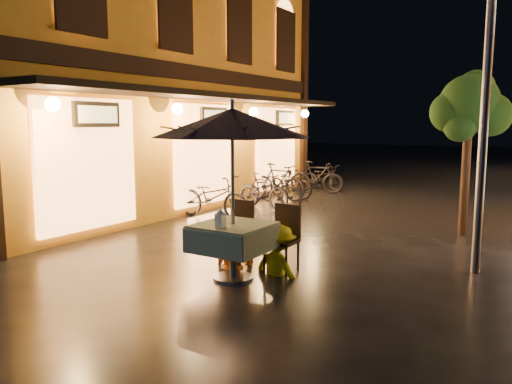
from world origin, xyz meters
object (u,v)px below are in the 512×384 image
Objects in this scene: person_yellow at (279,226)px; patio_umbrella at (232,123)px; table_lantern at (220,217)px; person_orange at (234,220)px; cafe_table at (233,238)px; streetlamp_near at (488,66)px; bicycle_0 at (212,197)px.

patio_umbrella is at bearing 67.40° from person_yellow.
person_orange reaches higher than table_lantern.
cafe_table is 0.66m from person_orange.
streetlamp_near is at bearing -143.70° from person_orange.
bicycle_0 is at bearing -38.17° from person_orange.
streetlamp_near is at bearing -135.01° from person_yellow.
cafe_table is at bearing 133.12° from person_orange.
person_orange reaches higher than cafe_table.
table_lantern is 4.81m from bicycle_0.
streetlamp_near reaches higher than person_yellow.
table_lantern is 0.18× the size of person_yellow.
person_orange is at bearing 14.06° from person_yellow.
table_lantern is at bearing -90.00° from cafe_table.
person_yellow is (0.75, 0.02, -0.01)m from person_orange.
patio_umbrella is at bearing 90.00° from cafe_table.
table_lantern reaches higher than cafe_table.
person_yellow is 4.45m from bicycle_0.
bicycle_0 is (-2.96, 3.48, -1.66)m from patio_umbrella.
patio_umbrella reaches higher than bicycle_0.
person_orange reaches higher than person_yellow.
streetlamp_near is 1.72× the size of patio_umbrella.
streetlamp_near is at bearing 40.39° from table_lantern.
person_orange is (-0.35, 0.84, -0.22)m from table_lantern.
streetlamp_near is 3.62m from person_yellow.
person_yellow is (0.40, 0.57, -1.45)m from patio_umbrella.
table_lantern is at bearing -139.61° from streetlamp_near.
cafe_table is at bearing -90.00° from patio_umbrella.
person_orange is 0.75× the size of bicycle_0.
bicycle_0 is (-2.96, 3.77, -0.43)m from table_lantern.
table_lantern is at bearing 77.59° from person_yellow.
streetlamp_near is at bearing 36.77° from cafe_table.
cafe_table is at bearing -142.08° from bicycle_0.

